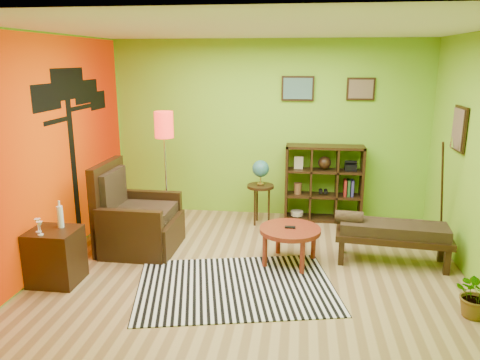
# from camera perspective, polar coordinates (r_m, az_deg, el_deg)

# --- Properties ---
(ground) EXTENTS (5.00, 5.00, 0.00)m
(ground) POSITION_cam_1_polar(r_m,az_deg,el_deg) (5.76, 1.57, -11.09)
(ground) COLOR #A88654
(ground) RESTS_ON ground
(room_shell) EXTENTS (5.04, 4.54, 2.82)m
(room_shell) POSITION_cam_1_polar(r_m,az_deg,el_deg) (5.26, 0.71, 7.02)
(room_shell) COLOR #79BB24
(room_shell) RESTS_ON ground
(zebra_rug) EXTENTS (2.47, 1.97, 0.01)m
(zebra_rug) POSITION_cam_1_polar(r_m,az_deg,el_deg) (5.40, -0.54, -12.81)
(zebra_rug) COLOR silver
(zebra_rug) RESTS_ON ground
(coffee_table) EXTENTS (0.76, 0.76, 0.49)m
(coffee_table) POSITION_cam_1_polar(r_m,az_deg,el_deg) (5.86, 6.11, -6.43)
(coffee_table) COLOR maroon
(coffee_table) RESTS_ON ground
(armchair) EXTENTS (0.99, 1.00, 1.18)m
(armchair) POSITION_cam_1_polar(r_m,az_deg,el_deg) (6.44, -12.63, -5.16)
(armchair) COLOR black
(armchair) RESTS_ON ground
(side_cabinet) EXTENTS (0.53, 0.49, 0.95)m
(side_cabinet) POSITION_cam_1_polar(r_m,az_deg,el_deg) (5.77, -21.58, -8.59)
(side_cabinet) COLOR black
(side_cabinet) RESTS_ON ground
(floor_lamp) EXTENTS (0.27, 0.27, 1.79)m
(floor_lamp) POSITION_cam_1_polar(r_m,az_deg,el_deg) (6.59, -9.21, 5.30)
(floor_lamp) COLOR silver
(floor_lamp) RESTS_ON ground
(globe_table) EXTENTS (0.41, 0.41, 1.01)m
(globe_table) POSITION_cam_1_polar(r_m,az_deg,el_deg) (7.13, 2.52, 0.49)
(globe_table) COLOR black
(globe_table) RESTS_ON ground
(cube_shelf) EXTENTS (1.20, 0.35, 1.20)m
(cube_shelf) POSITION_cam_1_polar(r_m,az_deg,el_deg) (7.45, 10.26, -0.40)
(cube_shelf) COLOR black
(cube_shelf) RESTS_ON ground
(bench) EXTENTS (1.44, 0.63, 0.64)m
(bench) POSITION_cam_1_polar(r_m,az_deg,el_deg) (6.12, 17.80, -6.03)
(bench) COLOR black
(bench) RESTS_ON ground
(potted_plant) EXTENTS (0.50, 0.54, 0.38)m
(potted_plant) POSITION_cam_1_polar(r_m,az_deg,el_deg) (5.31, 26.90, -12.83)
(potted_plant) COLOR #26661E
(potted_plant) RESTS_ON ground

